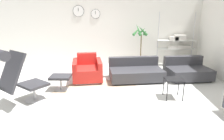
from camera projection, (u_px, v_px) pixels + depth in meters
The scene contains 11 objects.
ground_plane at pixel (106, 92), 5.02m from camera, with size 12.00×12.00×0.00m, color silver.
wall_back at pixel (109, 27), 7.39m from camera, with size 12.00×0.09×2.80m.
round_rug at pixel (99, 97), 4.71m from camera, with size 2.45×2.45×0.01m.
lounge_chair at pixel (16, 72), 4.11m from camera, with size 1.03×1.12×1.26m.
ottoman at pixel (61, 79), 5.08m from camera, with size 0.51×0.44×0.38m.
armchair_red at pixel (87, 71), 5.81m from camera, with size 0.94×1.00×0.75m.
couch_low at pixel (135, 72), 5.88m from camera, with size 1.62×1.12×0.62m.
couch_second at pixel (187, 71), 5.98m from camera, with size 1.32×1.08×0.62m.
side_table at pixel (174, 81), 4.56m from camera, with size 0.40×0.40×0.47m.
potted_plant at pixel (140, 47), 7.12m from camera, with size 0.55×0.57×1.55m.
shelf_unit at pixel (178, 42), 7.23m from camera, with size 1.34×0.28×1.94m.
Camera 1 is at (0.22, -4.66, 1.94)m, focal length 32.00 mm.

